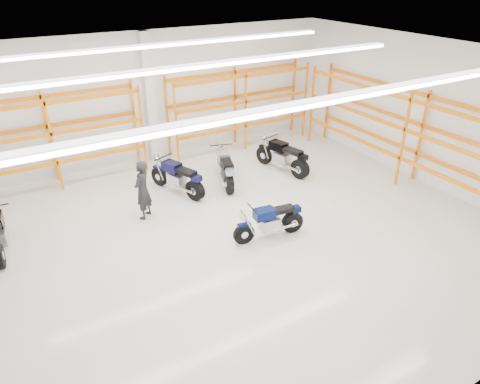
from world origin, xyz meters
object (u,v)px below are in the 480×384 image
motorcycle_back_d (284,158)px  structural_column (150,100)px  motorcycle_back_b (179,179)px  standing_man (143,190)px  motorcycle_main (272,222)px  motorcycle_back_c (225,169)px

motorcycle_back_d → structural_column: 5.02m
motorcycle_back_b → standing_man: bearing=-149.4°
motorcycle_back_d → standing_man: 5.18m
motorcycle_main → structural_column: 6.62m
motorcycle_back_c → standing_man: (-2.98, -0.73, 0.34)m
motorcycle_main → standing_man: (-2.55, 2.64, 0.40)m
motorcycle_main → motorcycle_back_b: bearing=108.4°
motorcycle_back_b → standing_man: 1.66m
motorcycle_main → motorcycle_back_c: 3.39m
motorcycle_back_b → structural_column: (0.27, 2.85, 1.74)m
motorcycle_back_b → structural_column: structural_column is taller
motorcycle_back_d → structural_column: (-3.47, 3.19, 1.72)m
standing_man → structural_column: bearing=-157.6°
motorcycle_back_c → standing_man: 3.09m
standing_man → motorcycle_back_b: bearing=167.4°
motorcycle_back_b → structural_column: 3.35m
motorcycle_back_b → motorcycle_back_d: size_ratio=0.94×
motorcycle_back_c → structural_column: (-1.31, 2.95, 1.73)m
motorcycle_back_b → motorcycle_back_d: (3.75, -0.34, 0.02)m
standing_man → motorcycle_back_c: bearing=150.6°
motorcycle_main → motorcycle_back_d: 4.06m
motorcycle_main → standing_man: standing_man is taller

